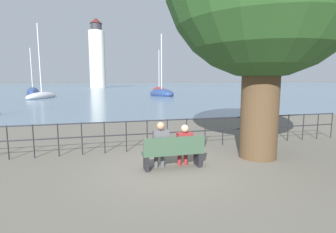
# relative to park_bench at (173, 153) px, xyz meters

# --- Properties ---
(ground_plane) EXTENTS (1000.00, 1000.00, 0.00)m
(ground_plane) POSITION_rel_park_bench_xyz_m (0.00, 0.06, -0.43)
(ground_plane) COLOR #605B51
(harbor_water) EXTENTS (600.00, 300.00, 0.01)m
(harbor_water) POSITION_rel_park_bench_xyz_m (0.00, 158.25, -0.42)
(harbor_water) COLOR slate
(harbor_water) RESTS_ON ground_plane
(park_bench) EXTENTS (1.66, 0.45, 0.90)m
(park_bench) POSITION_rel_park_bench_xyz_m (0.00, 0.00, 0.00)
(park_bench) COLOR #334C38
(park_bench) RESTS_ON ground_plane
(seated_person_left) EXTENTS (0.41, 0.35, 1.28)m
(seated_person_left) POSITION_rel_park_bench_xyz_m (-0.34, 0.07, 0.27)
(seated_person_left) COLOR #4C4C51
(seated_person_left) RESTS_ON ground_plane
(seated_person_right) EXTENTS (0.42, 0.35, 1.18)m
(seated_person_right) POSITION_rel_park_bench_xyz_m (0.34, 0.08, 0.23)
(seated_person_right) COLOR maroon
(seated_person_right) RESTS_ON ground_plane
(promenade_railing) EXTENTS (14.81, 0.04, 1.05)m
(promenade_railing) POSITION_rel_park_bench_xyz_m (-0.00, 2.01, 0.27)
(promenade_railing) COLOR black
(promenade_railing) RESTS_ON ground_plane
(sailboat_1) EXTENTS (4.33, 5.78, 9.78)m
(sailboat_1) POSITION_rel_park_bench_xyz_m (7.47, 32.92, -0.08)
(sailboat_1) COLOR navy
(sailboat_1) RESTS_ON ground_plane
(sailboat_2) EXTENTS (3.88, 7.43, 10.12)m
(sailboat_2) POSITION_rel_park_bench_xyz_m (-9.40, 31.99, -0.14)
(sailboat_2) COLOR silver
(sailboat_2) RESTS_ON ground_plane
(sailboat_3) EXTENTS (3.24, 7.31, 8.26)m
(sailboat_3) POSITION_rel_park_bench_xyz_m (-12.79, 42.49, -0.06)
(sailboat_3) COLOR navy
(sailboat_3) RESTS_ON ground_plane
(sailboat_4) EXTENTS (1.86, 7.87, 8.69)m
(sailboat_4) POSITION_rel_park_bench_xyz_m (9.62, 44.15, -0.08)
(sailboat_4) COLOR maroon
(sailboat_4) RESTS_ON ground_plane
(harbor_lighthouse) EXTENTS (5.04, 5.04, 22.07)m
(harbor_lighthouse) POSITION_rel_park_bench_xyz_m (-2.10, 82.95, 9.84)
(harbor_lighthouse) COLOR silver
(harbor_lighthouse) RESTS_ON ground_plane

